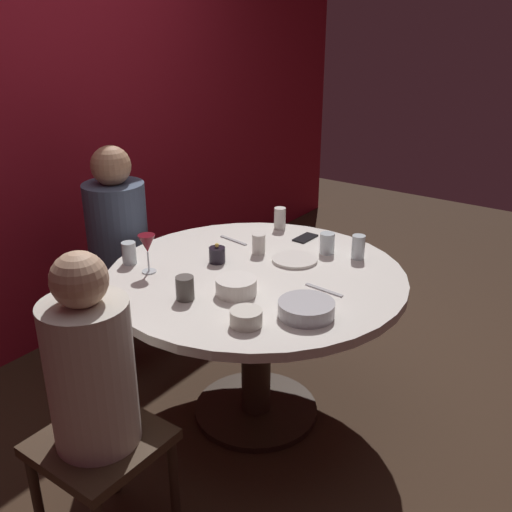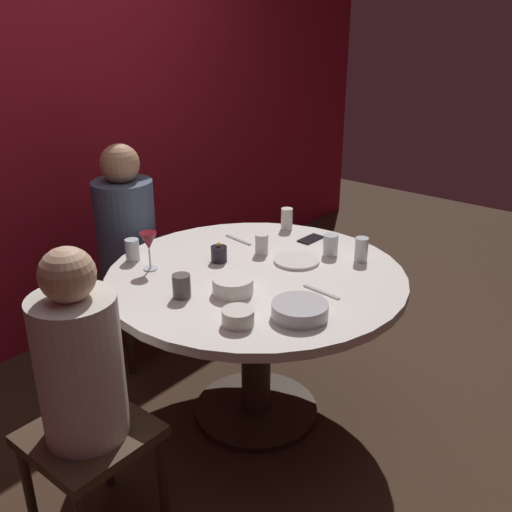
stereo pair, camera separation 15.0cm
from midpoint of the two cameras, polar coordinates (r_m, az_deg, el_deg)
ground_plane at (r=2.96m, az=-1.50°, el=-15.04°), size 8.00×8.00×0.00m
back_wall at (r=3.45m, az=-21.59°, el=12.62°), size 6.00×0.10×2.60m
dining_table at (r=2.64m, az=-1.63°, el=-4.76°), size 1.33×1.33×0.75m
seated_diner_left at (r=2.03m, az=-17.91°, el=-11.42°), size 0.40×0.40×1.16m
seated_diner_back at (r=3.17m, az=-14.79°, el=2.17°), size 0.40×0.40×1.21m
candle_holder at (r=2.67m, az=-5.44°, el=0.10°), size 0.08×0.08×0.09m
wine_glass at (r=2.59m, az=-12.29°, el=1.03°), size 0.08×0.08×0.18m
dinner_plate at (r=2.69m, az=2.24°, el=-0.36°), size 0.21×0.21×0.01m
cell_phone at (r=2.96m, az=3.43°, el=1.78°), size 0.14×0.07×0.01m
bowl_serving_large at (r=2.21m, az=3.03°, el=-5.23°), size 0.22×0.22×0.06m
bowl_salad_center at (r=2.37m, az=-3.78°, el=-3.01°), size 0.17×0.17×0.07m
bowl_small_white at (r=2.14m, az=-2.99°, el=-6.09°), size 0.12×0.12×0.06m
cup_near_candle at (r=2.72m, az=-13.92°, el=0.27°), size 0.06×0.06×0.10m
cup_by_left_diner at (r=2.73m, az=8.48°, el=0.86°), size 0.06×0.06×0.11m
cup_by_right_diner at (r=3.08m, az=0.97°, el=3.71°), size 0.06×0.06×0.11m
cup_center_front at (r=2.77m, az=5.48°, el=1.23°), size 0.07×0.07×0.10m
cup_far_edge at (r=2.76m, az=-1.29°, el=1.17°), size 0.06×0.06×0.10m
cup_beside_wine at (r=2.35m, az=-8.82°, el=-3.16°), size 0.07×0.07×0.10m
fork_near_plate at (r=2.41m, az=4.93°, el=-3.37°), size 0.03×0.18×0.01m
knife_near_plate at (r=2.93m, az=-3.70°, el=1.53°), size 0.04×0.18×0.01m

